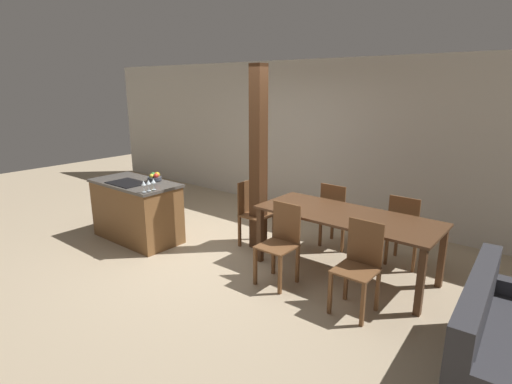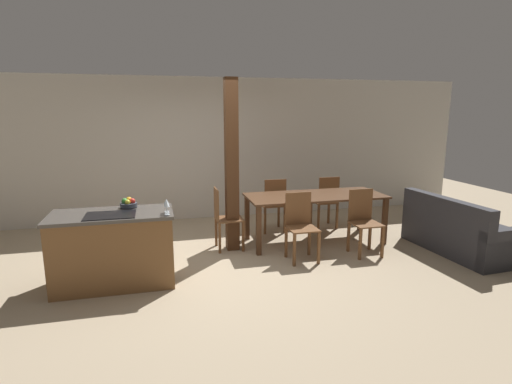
# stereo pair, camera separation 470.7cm
# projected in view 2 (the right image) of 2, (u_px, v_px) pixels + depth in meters

# --- Properties ---
(ground_plane) EXTENTS (16.00, 16.00, 0.00)m
(ground_plane) POSITION_uv_depth(u_px,v_px,m) (217.00, 264.00, 5.49)
(ground_plane) COLOR tan
(wall_back) EXTENTS (11.20, 0.08, 2.70)m
(wall_back) POSITION_uv_depth(u_px,v_px,m) (196.00, 149.00, 7.65)
(wall_back) COLOR beige
(wall_back) RESTS_ON ground_plane
(kitchen_island) EXTENTS (1.42, 0.72, 0.90)m
(kitchen_island) POSITION_uv_depth(u_px,v_px,m) (114.00, 249.00, 4.79)
(kitchen_island) COLOR brown
(kitchen_island) RESTS_ON ground_plane
(fruit_bowl) EXTENTS (0.21, 0.21, 0.12)m
(fruit_bowl) POSITION_uv_depth(u_px,v_px,m) (129.00, 203.00, 4.95)
(fruit_bowl) COLOR #383D47
(fruit_bowl) RESTS_ON kitchen_island
(wine_glass_near) EXTENTS (0.06, 0.06, 0.15)m
(wine_glass_near) POSITION_uv_depth(u_px,v_px,m) (167.00, 205.00, 4.56)
(wine_glass_near) COLOR silver
(wine_glass_near) RESTS_ON kitchen_island
(wine_glass_middle) EXTENTS (0.06, 0.06, 0.15)m
(wine_glass_middle) POSITION_uv_depth(u_px,v_px,m) (167.00, 204.00, 4.63)
(wine_glass_middle) COLOR silver
(wine_glass_middle) RESTS_ON kitchen_island
(wine_glass_far) EXTENTS (0.06, 0.06, 0.15)m
(wine_glass_far) POSITION_uv_depth(u_px,v_px,m) (166.00, 202.00, 4.71)
(wine_glass_far) COLOR silver
(wine_glass_far) RESTS_ON kitchen_island
(dining_table) EXTENTS (2.18, 0.89, 0.77)m
(dining_table) POSITION_uv_depth(u_px,v_px,m) (315.00, 200.00, 6.33)
(dining_table) COLOR #51331E
(dining_table) RESTS_ON ground_plane
(dining_chair_near_left) EXTENTS (0.40, 0.40, 0.95)m
(dining_chair_near_left) POSITION_uv_depth(u_px,v_px,m) (301.00, 225.00, 5.61)
(dining_chair_near_left) COLOR brown
(dining_chair_near_left) RESTS_ON ground_plane
(dining_chair_near_right) EXTENTS (0.40, 0.40, 0.95)m
(dining_chair_near_right) POSITION_uv_depth(u_px,v_px,m) (364.00, 220.00, 5.85)
(dining_chair_near_right) COLOR brown
(dining_chair_near_right) RESTS_ON ground_plane
(dining_chair_far_left) EXTENTS (0.40, 0.40, 0.95)m
(dining_chair_far_left) POSITION_uv_depth(u_px,v_px,m) (273.00, 204.00, 6.89)
(dining_chair_far_left) COLOR brown
(dining_chair_far_left) RESTS_ON ground_plane
(dining_chair_far_right) EXTENTS (0.40, 0.40, 0.95)m
(dining_chair_far_right) POSITION_uv_depth(u_px,v_px,m) (326.00, 201.00, 7.12)
(dining_chair_far_right) COLOR brown
(dining_chair_far_right) RESTS_ON ground_plane
(dining_chair_head_end) EXTENTS (0.40, 0.40, 0.95)m
(dining_chair_head_end) POSITION_uv_depth(u_px,v_px,m) (224.00, 217.00, 6.02)
(dining_chair_head_end) COLOR brown
(dining_chair_head_end) RESTS_ON ground_plane
(couch) EXTENTS (1.04, 1.70, 0.84)m
(couch) POSITION_uv_depth(u_px,v_px,m) (462.00, 234.00, 5.96)
(couch) COLOR #2D2D33
(couch) RESTS_ON ground_plane
(timber_post) EXTENTS (0.18, 0.18, 2.54)m
(timber_post) POSITION_uv_depth(u_px,v_px,m) (232.00, 166.00, 5.87)
(timber_post) COLOR #4C2D19
(timber_post) RESTS_ON ground_plane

